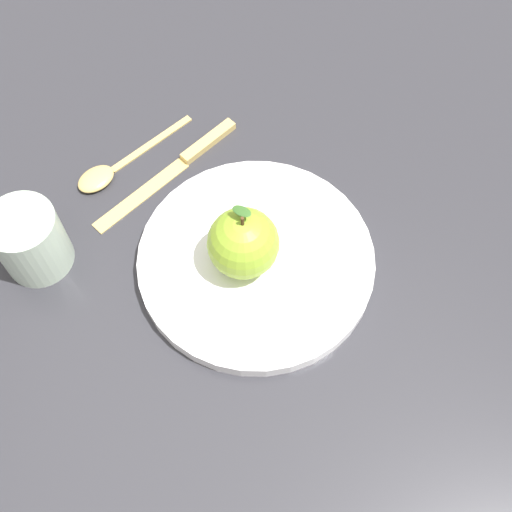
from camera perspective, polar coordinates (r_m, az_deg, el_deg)
The scene contains 6 objects.
ground_plane at distance 0.75m, azimuth -1.23°, elevation 1.02°, with size 2.40×2.40×0.00m, color #2D2D33.
dinner_plate at distance 0.72m, azimuth -0.00°, elevation -0.36°, with size 0.27×0.27×0.02m.
apple at distance 0.68m, azimuth -1.23°, elevation 1.13°, with size 0.08×0.08×0.09m.
cup at distance 0.74m, azimuth -19.52°, elevation 1.36°, with size 0.08×0.08×0.08m.
knife at distance 0.81m, azimuth -6.76°, elevation 8.14°, with size 0.16×0.18×0.01m.
spoon at distance 0.82m, azimuth -12.95°, elevation 7.40°, with size 0.12×0.15×0.01m.
Camera 1 is at (-0.37, 0.01, 0.65)m, focal length 45.02 mm.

